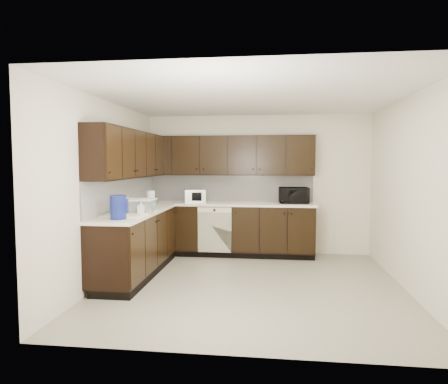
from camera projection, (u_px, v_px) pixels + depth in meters
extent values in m
plane|color=#9D9882|center=(251.00, 285.00, 5.38)|extent=(4.00, 4.00, 0.00)
plane|color=white|center=(252.00, 97.00, 5.19)|extent=(4.00, 4.00, 0.00)
cube|color=beige|center=(257.00, 184.00, 7.26)|extent=(4.00, 0.02, 2.50)
cube|color=beige|center=(107.00, 191.00, 5.52)|extent=(0.02, 4.00, 2.50)
cube|color=beige|center=(410.00, 194.00, 5.04)|extent=(0.02, 4.00, 2.50)
cube|color=beige|center=(239.00, 211.00, 3.30)|extent=(4.00, 0.02, 2.50)
cube|color=black|center=(228.00, 230.00, 7.09)|extent=(3.00, 0.60, 0.90)
cube|color=black|center=(136.00, 244.00, 5.84)|extent=(0.60, 2.20, 0.90)
cube|color=black|center=(228.00, 252.00, 7.15)|extent=(3.00, 0.54, 0.10)
cube|color=black|center=(139.00, 271.00, 5.87)|extent=(0.54, 2.20, 0.10)
cube|color=white|center=(228.00, 204.00, 7.05)|extent=(3.03, 0.63, 0.04)
cube|color=white|center=(136.00, 213.00, 5.81)|extent=(0.63, 2.23, 0.04)
cube|color=silver|center=(230.00, 188.00, 7.32)|extent=(3.00, 0.02, 0.48)
cube|color=silver|center=(124.00, 193.00, 6.12)|extent=(0.02, 2.80, 0.48)
cube|color=black|center=(229.00, 156.00, 7.12)|extent=(3.00, 0.33, 0.70)
cube|color=black|center=(129.00, 154.00, 5.90)|extent=(0.33, 2.47, 0.70)
cube|color=#F5EFC8|center=(215.00, 230.00, 6.82)|extent=(0.58, 0.02, 0.78)
cube|color=#F5EFC8|center=(215.00, 210.00, 6.79)|extent=(0.58, 0.03, 0.08)
cylinder|color=black|center=(214.00, 210.00, 6.77)|extent=(0.04, 0.02, 0.04)
cube|color=#F5EFC8|center=(130.00, 213.00, 5.51)|extent=(0.54, 0.82, 0.03)
cube|color=#F5EFC8|center=(125.00, 222.00, 5.32)|extent=(0.42, 0.34, 0.16)
cube|color=#F5EFC8|center=(135.00, 218.00, 5.71)|extent=(0.42, 0.34, 0.16)
cylinder|color=silver|center=(114.00, 204.00, 5.53)|extent=(0.03, 0.03, 0.26)
cylinder|color=silver|center=(118.00, 196.00, 5.51)|extent=(0.14, 0.02, 0.02)
cylinder|color=#B2B2B7|center=(124.00, 219.00, 5.31)|extent=(0.20, 0.20, 0.10)
imported|color=black|center=(294.00, 195.00, 6.93)|extent=(0.53, 0.38, 0.28)
imported|color=gray|center=(141.00, 208.00, 5.37)|extent=(0.11, 0.11, 0.20)
imported|color=gray|center=(128.00, 203.00, 5.91)|extent=(0.11, 0.11, 0.22)
cube|color=silver|center=(195.00, 196.00, 7.09)|extent=(0.42, 0.35, 0.23)
cube|color=silver|center=(137.00, 206.00, 5.62)|extent=(0.51, 0.40, 0.19)
cylinder|color=navy|center=(118.00, 207.00, 4.98)|extent=(0.22, 0.22, 0.30)
cylinder|color=#0D907F|center=(152.00, 204.00, 5.84)|extent=(0.10, 0.10, 0.19)
cylinder|color=silver|center=(151.00, 200.00, 6.07)|extent=(0.16, 0.16, 0.28)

